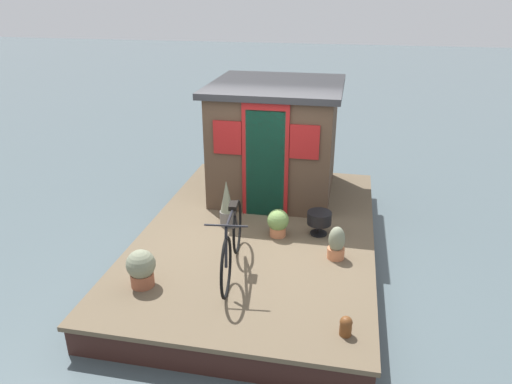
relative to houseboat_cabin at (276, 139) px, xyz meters
The scene contains 10 objects.
ground_plane 2.06m from the houseboat_cabin, behind, with size 60.00×60.00×0.00m, color #4C5B60.
houseboat_deck 1.92m from the houseboat_cabin, behind, with size 5.27×3.39×0.42m.
houseboat_cabin is the anchor object (origin of this frame).
bicycle 2.76m from the houseboat_cabin, behind, with size 1.75×0.50×0.88m.
potted_plant_ivy 1.68m from the houseboat_cabin, 161.43° to the left, with size 0.22×0.22×0.74m.
potted_plant_thyme 1.84m from the houseboat_cabin, 169.33° to the right, with size 0.32×0.32×0.41m.
potted_plant_lavender 2.54m from the houseboat_cabin, 151.05° to the right, with size 0.23×0.23×0.46m.
potted_plant_sage 3.49m from the houseboat_cabin, 161.07° to the left, with size 0.36×0.36×0.48m.
charcoal_grill 1.87m from the houseboat_cabin, 148.90° to the right, with size 0.36×0.36×0.35m.
mooring_bollard 4.00m from the houseboat_cabin, 159.86° to the right, with size 0.13×0.13×0.23m.
Camera 1 is at (-6.28, -1.22, 3.78)m, focal length 33.61 mm.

